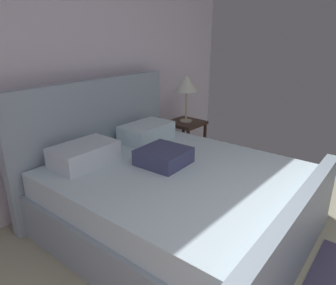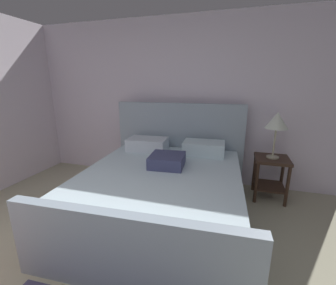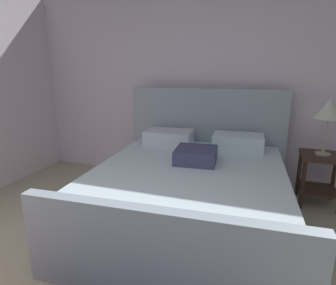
% 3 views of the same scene
% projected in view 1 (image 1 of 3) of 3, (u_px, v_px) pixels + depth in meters
% --- Properties ---
extents(wall_back, '(4.97, 0.12, 2.56)m').
position_uv_depth(wall_back, '(68.00, 80.00, 3.11)').
color(wall_back, white).
rests_on(wall_back, ground).
extents(bed, '(2.05, 2.26, 1.29)m').
position_uv_depth(bed, '(169.00, 193.00, 2.77)').
color(bed, '#98AAB9').
rests_on(bed, ground).
extents(nightstand_right, '(0.44, 0.44, 0.60)m').
position_uv_depth(nightstand_right, '(186.00, 135.00, 4.19)').
color(nightstand_right, '#39251A').
rests_on(nightstand_right, ground).
extents(table_lamp_right, '(0.29, 0.29, 0.62)m').
position_uv_depth(table_lamp_right, '(187.00, 84.00, 3.95)').
color(table_lamp_right, '#B7B293').
rests_on(table_lamp_right, nightstand_right).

